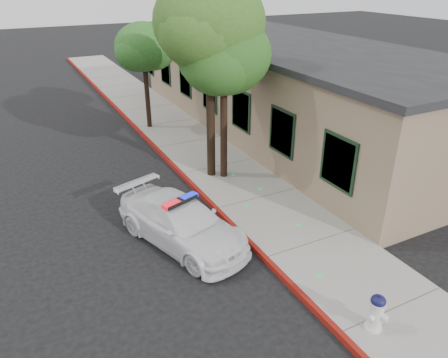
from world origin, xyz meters
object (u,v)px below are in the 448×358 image
street_tree_near (224,58)px  police_car (181,222)px  street_tree_mid (209,27)px  street_tree_far (144,49)px  fire_hydrant (376,312)px  clapboard_building (284,86)px

street_tree_near → police_car: bearing=-133.6°
street_tree_mid → street_tree_far: 6.55m
fire_hydrant → street_tree_mid: size_ratio=0.13×
street_tree_near → fire_hydrant: bearing=-94.4°
police_car → street_tree_mid: size_ratio=0.68×
police_car → street_tree_far: (2.31, 9.87, 3.22)m
street_tree_mid → street_tree_far: size_ratio=1.42×
clapboard_building → fire_hydrant: clapboard_building is taller
fire_hydrant → street_tree_far: bearing=71.9°
fire_hydrant → street_tree_near: street_tree_near is taller
clapboard_building → street_tree_far: street_tree_far is taller
fire_hydrant → street_tree_mid: bearing=70.0°
street_tree_mid → clapboard_building: bearing=32.0°
police_car → street_tree_mid: street_tree_mid is taller
clapboard_building → fire_hydrant: (-5.92, -12.23, -1.52)m
clapboard_building → street_tree_mid: size_ratio=2.96×
clapboard_building → police_car: (-8.28, -7.05, -1.47)m
street_tree_near → street_tree_mid: street_tree_mid is taller
street_tree_mid → street_tree_far: bearing=92.9°
police_car → street_tree_mid: (2.63, 3.52, 4.82)m
police_car → street_tree_near: size_ratio=0.83×
clapboard_building → street_tree_near: (-5.28, -3.91, 2.38)m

